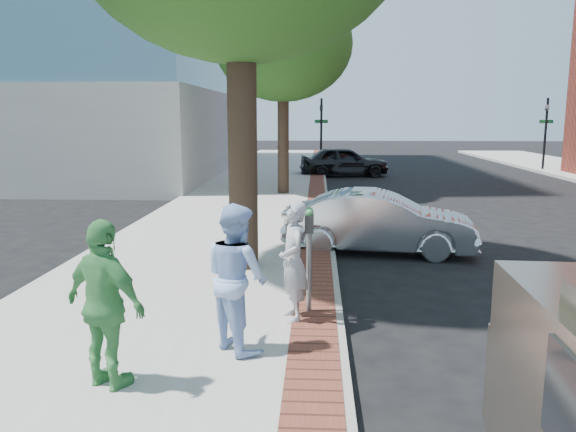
# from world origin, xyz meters

# --- Properties ---
(ground) EXTENTS (120.00, 120.00, 0.00)m
(ground) POSITION_xyz_m (0.00, 0.00, 0.00)
(ground) COLOR black
(ground) RESTS_ON ground
(sidewalk) EXTENTS (5.00, 60.00, 0.15)m
(sidewalk) POSITION_xyz_m (-1.50, 8.00, 0.07)
(sidewalk) COLOR #9E9991
(sidewalk) RESTS_ON ground
(brick_strip) EXTENTS (0.60, 60.00, 0.01)m
(brick_strip) POSITION_xyz_m (0.70, 8.00, 0.15)
(brick_strip) COLOR brown
(brick_strip) RESTS_ON sidewalk
(curb) EXTENTS (0.10, 60.00, 0.15)m
(curb) POSITION_xyz_m (1.05, 8.00, 0.07)
(curb) COLOR gray
(curb) RESTS_ON ground
(office_base) EXTENTS (18.20, 22.20, 4.00)m
(office_base) POSITION_xyz_m (-13.00, 22.00, 2.00)
(office_base) COLOR gray
(office_base) RESTS_ON ground
(signal_near) EXTENTS (0.70, 0.15, 3.80)m
(signal_near) POSITION_xyz_m (0.90, 22.00, 2.25)
(signal_near) COLOR black
(signal_near) RESTS_ON ground
(signal_far) EXTENTS (0.70, 0.15, 3.80)m
(signal_far) POSITION_xyz_m (12.50, 22.00, 2.25)
(signal_far) COLOR black
(signal_far) RESTS_ON ground
(tree_far) EXTENTS (4.80, 4.80, 7.14)m
(tree_far) POSITION_xyz_m (-0.50, 12.00, 5.30)
(tree_far) COLOR black
(tree_far) RESTS_ON sidewalk
(parking_meter) EXTENTS (0.12, 0.32, 1.47)m
(parking_meter) POSITION_xyz_m (0.62, -0.45, 1.21)
(parking_meter) COLOR gray
(parking_meter) RESTS_ON sidewalk
(person_gray) EXTENTS (0.53, 0.67, 1.61)m
(person_gray) POSITION_xyz_m (0.41, -0.75, 0.95)
(person_gray) COLOR #9C9DA1
(person_gray) RESTS_ON sidewalk
(person_officer) EXTENTS (1.05, 1.06, 1.73)m
(person_officer) POSITION_xyz_m (-0.20, -1.74, 1.02)
(person_officer) COLOR #9CBDF2
(person_officer) RESTS_ON sidewalk
(person_green) EXTENTS (1.09, 0.84, 1.73)m
(person_green) POSITION_xyz_m (-1.36, -2.78, 1.01)
(person_green) COLOR #44974E
(person_green) RESTS_ON sidewalk
(sedan_silver) EXTENTS (4.14, 1.93, 1.31)m
(sedan_silver) POSITION_xyz_m (2.04, 3.72, 0.66)
(sedan_silver) COLOR silver
(sedan_silver) RESTS_ON ground
(bg_car) EXTENTS (4.42, 2.22, 1.44)m
(bg_car) POSITION_xyz_m (2.00, 19.24, 0.72)
(bg_car) COLOR black
(bg_car) RESTS_ON ground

